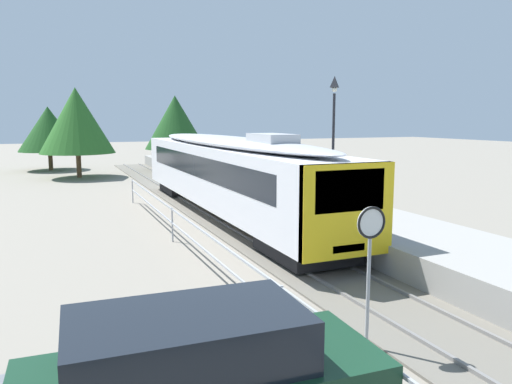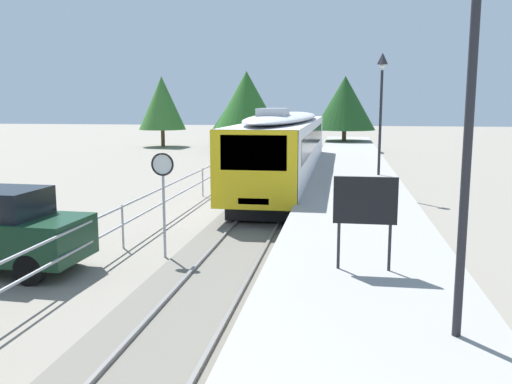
{
  "view_description": "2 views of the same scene",
  "coord_description": "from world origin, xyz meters",
  "px_view_note": "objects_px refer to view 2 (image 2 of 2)",
  "views": [
    {
      "loc": [
        -7.24,
        3.94,
        4.39
      ],
      "look_at": [
        -1.0,
        18.7,
        2.0
      ],
      "focal_mm": 34.38,
      "sensor_mm": 36.0,
      "label": 1
    },
    {
      "loc": [
        2.79,
        -2.4,
        4.05
      ],
      "look_at": [
        0.4,
        12.7,
        1.6
      ],
      "focal_mm": 38.64,
      "sensor_mm": 36.0,
      "label": 2
    }
  ],
  "objects_px": {
    "platform_notice_board": "(365,204)",
    "speed_limit_sign": "(163,179)",
    "commuter_train": "(285,143)",
    "platform_lamp_near_end": "(473,58)",
    "platform_lamp_mid_platform": "(381,91)"
  },
  "relations": [
    {
      "from": "platform_lamp_near_end",
      "to": "platform_notice_board",
      "type": "relative_size",
      "value": 2.97
    },
    {
      "from": "platform_lamp_near_end",
      "to": "speed_limit_sign",
      "type": "height_order",
      "value": "platform_lamp_near_end"
    },
    {
      "from": "platform_lamp_near_end",
      "to": "platform_notice_board",
      "type": "xyz_separation_m",
      "value": [
        -1.16,
        2.91,
        -2.44
      ]
    },
    {
      "from": "commuter_train",
      "to": "platform_notice_board",
      "type": "relative_size",
      "value": 10.95
    },
    {
      "from": "platform_lamp_near_end",
      "to": "platform_lamp_mid_platform",
      "type": "height_order",
      "value": "same"
    },
    {
      "from": "platform_lamp_mid_platform",
      "to": "platform_notice_board",
      "type": "bearing_deg",
      "value": -94.54
    },
    {
      "from": "platform_notice_board",
      "to": "speed_limit_sign",
      "type": "height_order",
      "value": "speed_limit_sign"
    },
    {
      "from": "platform_lamp_mid_platform",
      "to": "platform_notice_board",
      "type": "relative_size",
      "value": 2.97
    },
    {
      "from": "platform_lamp_near_end",
      "to": "speed_limit_sign",
      "type": "bearing_deg",
      "value": 135.37
    },
    {
      "from": "platform_lamp_mid_platform",
      "to": "speed_limit_sign",
      "type": "distance_m",
      "value": 13.23
    },
    {
      "from": "commuter_train",
      "to": "speed_limit_sign",
      "type": "distance_m",
      "value": 13.3
    },
    {
      "from": "speed_limit_sign",
      "to": "commuter_train",
      "type": "bearing_deg",
      "value": 82.08
    },
    {
      "from": "commuter_train",
      "to": "speed_limit_sign",
      "type": "bearing_deg",
      "value": -97.92
    },
    {
      "from": "platform_lamp_near_end",
      "to": "platform_lamp_mid_platform",
      "type": "relative_size",
      "value": 1.0
    },
    {
      "from": "platform_lamp_mid_platform",
      "to": "speed_limit_sign",
      "type": "xyz_separation_m",
      "value": [
        -6.23,
        -11.4,
        -2.5
      ]
    }
  ]
}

